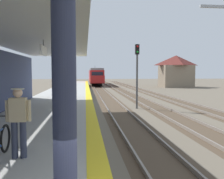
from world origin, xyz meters
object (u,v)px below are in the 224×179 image
object	(u,v)px
rail_signal_post	(137,69)
distant_trackside_house	(176,71)
commuter_person	(18,119)
approaching_train	(96,76)

from	to	relation	value
rail_signal_post	distant_trackside_house	size ratio (longest dim) A/B	0.79
commuter_person	approaching_train	bearing A→B (deg)	85.61
approaching_train	distant_trackside_house	bearing A→B (deg)	-32.51
distant_trackside_house	rail_signal_post	bearing A→B (deg)	-116.43
commuter_person	rail_signal_post	world-z (taller)	rail_signal_post
commuter_person	distant_trackside_house	distance (m)	46.41
approaching_train	rail_signal_post	distance (m)	38.58
distant_trackside_house	approaching_train	bearing A→B (deg)	147.49
rail_signal_post	distant_trackside_house	xyz separation A→B (m)	(14.13, 28.42, 0.14)
approaching_train	commuter_person	xyz separation A→B (m)	(-4.00, -52.03, -0.34)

